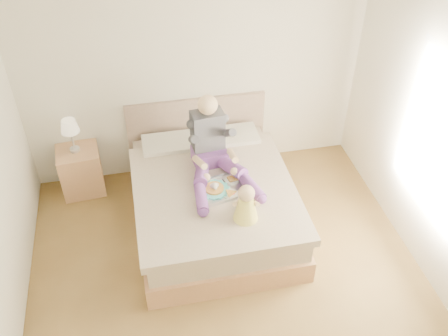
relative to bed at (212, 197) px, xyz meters
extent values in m
cube|color=brown|center=(0.00, -1.08, -0.32)|extent=(4.00, 4.20, 0.01)
cube|color=silver|center=(0.00, -1.08, 2.38)|extent=(4.00, 4.20, 0.02)
cube|color=silver|center=(0.00, 1.02, 1.03)|extent=(4.00, 0.02, 2.70)
cube|color=white|center=(1.99, -0.88, 1.08)|extent=(0.02, 1.30, 1.60)
cube|color=white|center=(1.98, -0.88, 1.08)|extent=(0.01, 1.18, 1.48)
cube|color=#A6774D|center=(0.00, -0.07, -0.18)|extent=(1.68, 2.13, 0.28)
cube|color=tan|center=(0.00, -0.07, 0.08)|extent=(1.60, 2.05, 0.24)
cube|color=tan|center=(0.00, -0.22, 0.25)|extent=(1.70, 1.80, 0.09)
cube|color=silver|center=(-0.38, 0.68, 0.27)|extent=(0.62, 0.40, 0.14)
cube|color=silver|center=(0.38, 0.68, 0.27)|extent=(0.62, 0.40, 0.14)
cube|color=#88705D|center=(0.00, 1.01, 0.18)|extent=(1.70, 0.08, 1.00)
cube|color=#A6774D|center=(-1.45, 0.80, -0.02)|extent=(0.52, 0.47, 0.59)
cylinder|color=silver|center=(-1.46, 0.81, 0.29)|extent=(0.11, 0.11, 0.04)
cylinder|color=silver|center=(-1.46, 0.81, 0.43)|extent=(0.02, 0.02, 0.24)
cone|color=#F6E6C0|center=(-1.46, 0.81, 0.62)|extent=(0.21, 0.21, 0.15)
cube|color=#60327D|center=(0.03, 0.27, 0.38)|extent=(0.40, 0.33, 0.17)
cube|color=#323138|center=(0.03, 0.33, 0.68)|extent=(0.37, 0.25, 0.46)
sphere|color=beige|center=(0.03, 0.30, 1.03)|extent=(0.21, 0.21, 0.21)
cylinder|color=#60327D|center=(-0.09, 0.02, 0.37)|extent=(0.26, 0.52, 0.21)
cylinder|color=#60327D|center=(-0.17, -0.35, 0.36)|extent=(0.15, 0.45, 0.12)
sphere|color=#60327D|center=(-0.18, -0.57, 0.35)|extent=(0.11, 0.11, 0.11)
cylinder|color=#323138|center=(-0.15, 0.17, 0.70)|extent=(0.09, 0.29, 0.24)
cylinder|color=beige|center=(-0.12, -0.01, 0.52)|extent=(0.13, 0.31, 0.16)
sphere|color=beige|center=(-0.08, -0.15, 0.43)|extent=(0.08, 0.08, 0.08)
cylinder|color=#60327D|center=(0.21, 0.06, 0.37)|extent=(0.35, 0.51, 0.21)
cylinder|color=#60327D|center=(0.37, -0.30, 0.36)|extent=(0.24, 0.46, 0.12)
sphere|color=#60327D|center=(0.43, -0.50, 0.35)|extent=(0.11, 0.11, 0.11)
cylinder|color=#323138|center=(0.23, 0.21, 0.70)|extent=(0.15, 0.30, 0.24)
cylinder|color=beige|center=(0.24, 0.03, 0.52)|extent=(0.07, 0.30, 0.16)
sphere|color=beige|center=(0.23, -0.12, 0.43)|extent=(0.08, 0.08, 0.08)
cube|color=silver|center=(0.10, -0.22, 0.30)|extent=(0.58, 0.49, 0.01)
cylinder|color=#41BABD|center=(-0.01, -0.23, 0.31)|extent=(0.30, 0.30, 0.02)
cylinder|color=#BF8E3F|center=(-0.01, -0.23, 0.33)|extent=(0.20, 0.20, 0.02)
cylinder|color=silver|center=(-0.10, -0.11, 0.36)|extent=(0.09, 0.09, 0.10)
torus|color=silver|center=(-0.04, -0.10, 0.36)|extent=(0.03, 0.07, 0.07)
cylinder|color=olive|center=(-0.10, -0.11, 0.41)|extent=(0.08, 0.08, 0.01)
cylinder|color=silver|center=(0.21, -0.12, 0.31)|extent=(0.17, 0.17, 0.01)
cube|color=#BF8E3F|center=(0.21, -0.12, 0.33)|extent=(0.11, 0.10, 0.02)
cylinder|color=silver|center=(0.14, -0.33, 0.31)|extent=(0.17, 0.17, 0.01)
ellipsoid|color=red|center=(0.16, -0.34, 0.33)|extent=(0.04, 0.04, 0.01)
cylinder|color=white|center=(0.29, -0.12, 0.37)|extent=(0.08, 0.08, 0.13)
cylinder|color=yellow|center=(0.29, -0.12, 0.37)|extent=(0.07, 0.07, 0.13)
cylinder|color=white|center=(0.29, -0.30, 0.33)|extent=(0.08, 0.08, 0.04)
cylinder|color=#4A1A0A|center=(0.29, -0.30, 0.33)|extent=(0.07, 0.07, 0.03)
cone|color=#FFF250|center=(0.22, -0.68, 0.43)|extent=(0.25, 0.25, 0.27)
sphere|color=beige|center=(0.22, -0.68, 0.62)|extent=(0.16, 0.16, 0.16)
cylinder|color=beige|center=(0.20, -0.55, 0.34)|extent=(0.12, 0.19, 0.06)
sphere|color=beige|center=(0.22, -0.46, 0.34)|extent=(0.05, 0.05, 0.05)
cylinder|color=beige|center=(0.13, -0.65, 0.48)|extent=(0.10, 0.14, 0.11)
cylinder|color=beige|center=(0.29, -0.57, 0.34)|extent=(0.07, 0.19, 0.06)
sphere|color=beige|center=(0.32, -0.48, 0.34)|extent=(0.05, 0.05, 0.05)
cylinder|color=beige|center=(0.32, -0.69, 0.48)|extent=(0.05, 0.14, 0.11)
camera|label=1|loc=(-0.70, -4.06, 3.81)|focal=40.00mm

